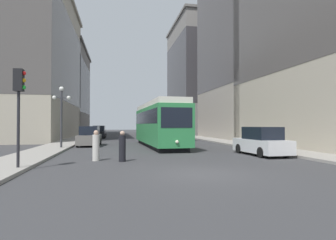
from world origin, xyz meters
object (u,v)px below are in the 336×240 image
(pedestrian_crossing_near, at_px, (122,147))
(lamp_post_left_near, at_px, (61,107))
(streetcar, at_px, (159,123))
(parked_car_right_far, at_px, (261,142))
(transit_bus, at_px, (168,125))
(parked_car_left_mid, at_px, (90,137))
(traffic_light_near_left, at_px, (19,92))
(parked_car_left_near, at_px, (99,132))
(pedestrian_crossing_far, at_px, (96,147))

(pedestrian_crossing_near, xyz_separation_m, lamp_post_left_near, (-4.62, 8.50, 2.63))
(streetcar, relative_size, parked_car_right_far, 2.86)
(transit_bus, distance_m, parked_car_left_mid, 14.87)
(parked_car_right_far, distance_m, traffic_light_near_left, 14.03)
(parked_car_left_near, relative_size, lamp_post_left_near, 0.89)
(parked_car_left_near, height_order, pedestrian_crossing_near, parked_car_left_near)
(pedestrian_crossing_near, bearing_deg, parked_car_left_mid, -165.65)
(parked_car_right_far, bearing_deg, streetcar, -59.24)
(pedestrian_crossing_near, xyz_separation_m, pedestrian_crossing_far, (-1.40, 0.59, 0.01))
(transit_bus, distance_m, lamp_post_left_near, 18.62)
(streetcar, xyz_separation_m, parked_car_right_far, (5.40, -8.31, -1.26))
(streetcar, height_order, pedestrian_crossing_near, streetcar)
(streetcar, relative_size, parked_car_left_mid, 2.79)
(parked_car_left_near, distance_m, parked_car_right_far, 28.16)
(parked_car_left_mid, relative_size, traffic_light_near_left, 1.11)
(parked_car_right_far, bearing_deg, pedestrian_crossing_near, 7.51)
(parked_car_left_near, xyz_separation_m, pedestrian_crossing_near, (2.72, -27.19, -0.08))
(parked_car_right_far, bearing_deg, parked_car_left_mid, -43.69)
(streetcar, relative_size, lamp_post_left_near, 2.66)
(lamp_post_left_near, bearing_deg, parked_car_right_far, -27.31)
(transit_bus, xyz_separation_m, pedestrian_crossing_far, (-8.27, -22.48, -1.17))
(pedestrian_crossing_near, bearing_deg, pedestrian_crossing_far, -111.70)
(streetcar, xyz_separation_m, pedestrian_crossing_far, (-4.87, -9.25, -1.33))
(traffic_light_near_left, bearing_deg, parked_car_right_far, 15.67)
(parked_car_right_far, bearing_deg, transit_bus, -86.95)
(traffic_light_near_left, bearing_deg, transit_bus, 65.95)
(lamp_post_left_near, bearing_deg, parked_car_left_near, 84.19)
(pedestrian_crossing_near, distance_m, lamp_post_left_near, 10.03)
(traffic_light_near_left, bearing_deg, lamp_post_left_near, 91.16)
(transit_bus, distance_m, parked_car_left_near, 10.50)
(parked_car_left_near, distance_m, lamp_post_left_near, 18.96)
(pedestrian_crossing_near, height_order, lamp_post_left_near, lamp_post_left_near)
(parked_car_left_near, distance_m, parked_car_left_mid, 15.42)
(streetcar, distance_m, parked_car_left_mid, 6.61)
(traffic_light_near_left, distance_m, lamp_post_left_near, 10.70)
(parked_car_left_near, bearing_deg, streetcar, -68.98)
(transit_bus, height_order, parked_car_left_near, transit_bus)
(pedestrian_crossing_near, relative_size, traffic_light_near_left, 0.39)
(parked_car_right_far, distance_m, pedestrian_crossing_far, 10.32)
(transit_bus, distance_m, pedestrian_crossing_far, 23.98)
(transit_bus, xyz_separation_m, parked_car_left_near, (-9.60, 4.11, -1.10))
(parked_car_left_near, bearing_deg, pedestrian_crossing_far, -85.79)
(streetcar, xyz_separation_m, parked_car_left_mid, (-6.20, 1.92, -1.26))
(parked_car_left_near, bearing_deg, lamp_post_left_near, -94.45)
(traffic_light_near_left, relative_size, lamp_post_left_near, 0.86)
(streetcar, bearing_deg, pedestrian_crossing_near, -111.80)
(parked_car_left_near, xyz_separation_m, traffic_light_near_left, (-1.68, -29.39, 2.53))
(streetcar, distance_m, traffic_light_near_left, 14.44)
(parked_car_left_mid, distance_m, parked_car_right_far, 15.47)
(parked_car_left_mid, height_order, parked_car_right_far, same)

